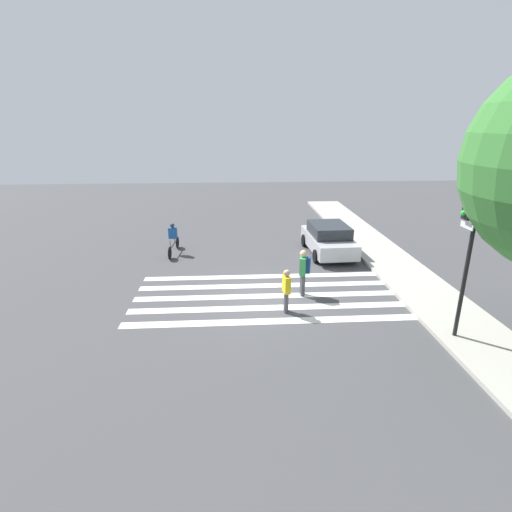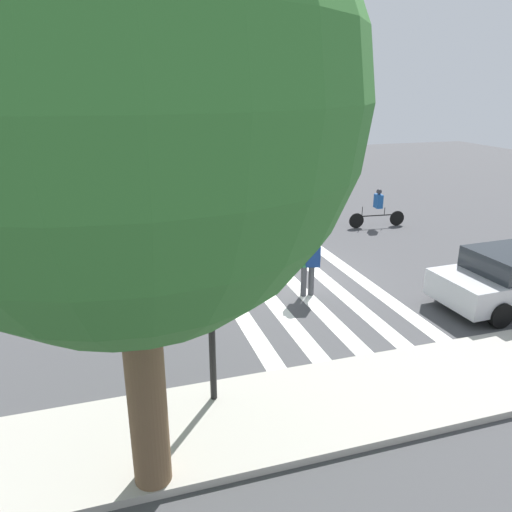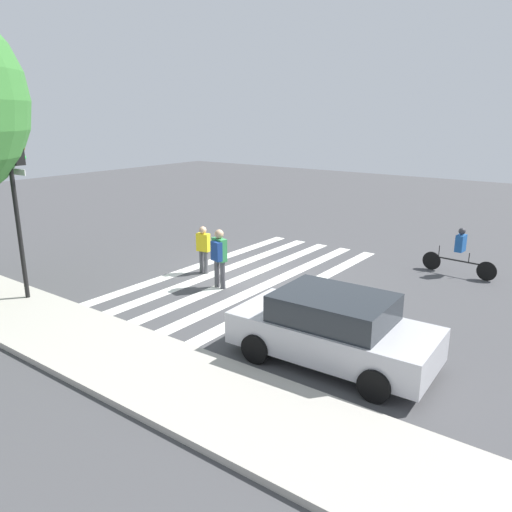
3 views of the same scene
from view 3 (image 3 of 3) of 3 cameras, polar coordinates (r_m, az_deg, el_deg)
name	(u,v)px [view 3 (image 3 of 3)]	position (r m, az deg, el deg)	size (l,w,h in m)	color
ground_plane	(248,276)	(16.35, -0.97, -2.27)	(60.00, 60.00, 0.00)	#444447
sidewalk_curb	(83,341)	(12.31, -19.18, -9.14)	(36.00, 2.50, 0.14)	#ADA89E
crosswalk_stripes	(248,276)	(16.34, -0.97, -2.26)	(4.53, 10.00, 0.01)	silver
traffic_light	(17,181)	(14.81, -25.64, 7.72)	(0.60, 0.50, 4.84)	black
pedestrian_adult_tall_backpack	(203,247)	(16.49, -6.04, 1.04)	(0.46, 0.26, 1.58)	#4C4C51
pedestrian_adult_yellow_jacket	(219,255)	(14.91, -4.27, 0.17)	(0.55, 0.51, 1.82)	#4C4C51
cyclist_mid_street	(460,250)	(17.50, 22.28, 0.68)	(2.41, 0.42, 1.58)	black
car_parked_dark_suv	(333,328)	(10.68, 8.78, -8.17)	(4.33, 2.19, 1.52)	#B7B7BC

